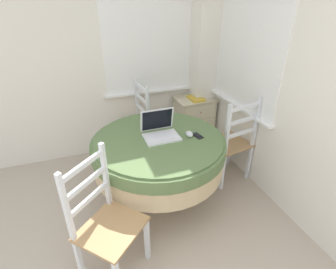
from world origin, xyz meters
The scene contains 10 objects.
corner_room_shell centered at (1.13, 1.66, 1.28)m, with size 4.27×4.50×2.55m.
round_dining_table centered at (0.91, 1.47, 0.58)m, with size 1.25×1.25×0.73m.
laptop centered at (0.94, 1.51, 0.78)m, with size 0.32×0.27×0.24m.
computer_mouse centered at (1.19, 1.41, 0.75)m, with size 0.06×0.10×0.05m.
cell_phone centered at (1.27, 1.38, 0.73)m, with size 0.08×0.13×0.01m.
dining_chair_near_back_window centered at (0.87, 2.33, 0.47)m, with size 0.43×0.47×1.00m.
dining_chair_near_right_window centered at (1.77, 1.54, 0.47)m, with size 0.49×0.45×1.00m.
dining_chair_camera_near centered at (0.31, 0.87, 0.47)m, with size 0.58×0.58×1.00m.
corner_cabinet centered at (1.73, 2.41, 0.34)m, with size 0.50×0.40×0.67m.
book_on_cabinet centered at (1.73, 2.38, 0.68)m, with size 0.18×0.25×0.02m.
Camera 1 is at (0.27, -0.53, 1.93)m, focal length 28.00 mm.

